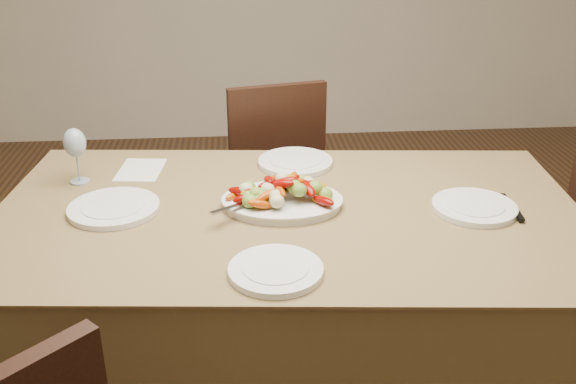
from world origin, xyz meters
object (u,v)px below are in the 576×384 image
at_px(plate_left, 114,208).
at_px(wine_glass, 76,154).
at_px(dining_table, 288,311).
at_px(chair_far, 266,175).
at_px(plate_right, 474,207).
at_px(plate_far, 295,162).
at_px(serving_platter, 282,203).
at_px(plate_near, 276,271).

distance_m(plate_left, wine_glass, 0.29).
height_order(dining_table, chair_far, chair_far).
bearing_deg(plate_right, chair_far, 121.30).
distance_m(dining_table, plate_far, 0.54).
height_order(chair_far, plate_right, chair_far).
bearing_deg(dining_table, serving_platter, 123.67).
distance_m(chair_far, serving_platter, 0.97).
bearing_deg(plate_right, wine_glass, 165.93).
xyz_separation_m(plate_far, plate_near, (-0.12, -0.74, 0.00)).
relative_size(serving_platter, wine_glass, 1.80).
height_order(plate_right, wine_glass, wine_glass).
bearing_deg(plate_left, serving_platter, -1.51).
height_order(plate_near, wine_glass, wine_glass).
xyz_separation_m(serving_platter, plate_right, (0.60, -0.07, -0.00)).
relative_size(plate_right, plate_far, 0.97).
height_order(serving_platter, plate_far, serving_platter).
relative_size(plate_left, wine_glass, 1.38).
bearing_deg(serving_platter, chair_far, 90.57).
bearing_deg(dining_table, plate_right, -4.59).
relative_size(dining_table, wine_glass, 8.98).
height_order(serving_platter, plate_near, serving_platter).
bearing_deg(wine_glass, dining_table, -21.45).
bearing_deg(dining_table, plate_near, -99.54).
height_order(plate_far, wine_glass, wine_glass).
bearing_deg(plate_left, plate_right, -4.33).
distance_m(serving_platter, plate_left, 0.52).
height_order(plate_right, plate_far, same).
distance_m(serving_platter, plate_far, 0.35).
bearing_deg(serving_platter, plate_right, -6.81).
height_order(plate_far, plate_near, same).
relative_size(plate_near, wine_glass, 1.21).
bearing_deg(chair_far, wine_glass, 32.15).
xyz_separation_m(dining_table, plate_near, (-0.06, -0.37, 0.39)).
bearing_deg(wine_glass, serving_platter, -20.11).
distance_m(dining_table, wine_glass, 0.89).
xyz_separation_m(serving_platter, wine_glass, (-0.68, 0.25, 0.09)).
distance_m(plate_left, plate_right, 1.12).
height_order(dining_table, plate_near, plate_near).
bearing_deg(plate_near, wine_glass, 134.56).
distance_m(serving_platter, wine_glass, 0.73).
bearing_deg(dining_table, wine_glass, 158.55).
xyz_separation_m(serving_platter, plate_left, (-0.52, 0.01, -0.00)).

